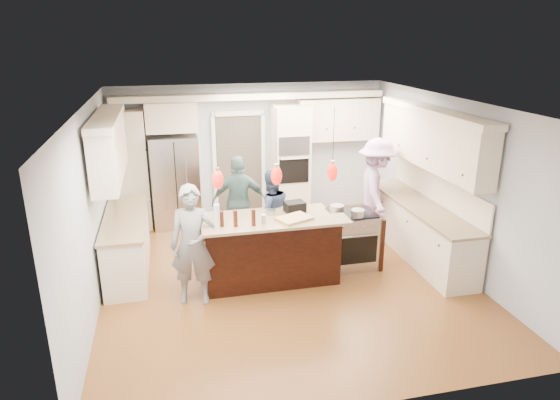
# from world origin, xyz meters

# --- Properties ---
(ground_plane) EXTENTS (6.00, 6.00, 0.00)m
(ground_plane) POSITION_xyz_m (0.00, 0.00, 0.00)
(ground_plane) COLOR brown
(ground_plane) RESTS_ON ground
(room_shell) EXTENTS (5.54, 6.04, 2.72)m
(room_shell) POSITION_xyz_m (0.00, 0.00, 1.82)
(room_shell) COLOR #B2BCC6
(room_shell) RESTS_ON ground
(refrigerator) EXTENTS (0.90, 0.70, 1.80)m
(refrigerator) POSITION_xyz_m (-1.55, 2.64, 0.90)
(refrigerator) COLOR #B7B7BC
(refrigerator) RESTS_ON ground
(oven_column) EXTENTS (0.72, 0.69, 2.30)m
(oven_column) POSITION_xyz_m (0.75, 2.67, 1.15)
(oven_column) COLOR beige
(oven_column) RESTS_ON ground
(back_upper_cabinets) EXTENTS (5.30, 0.61, 2.54)m
(back_upper_cabinets) POSITION_xyz_m (-0.75, 2.76, 1.67)
(back_upper_cabinets) COLOR beige
(back_upper_cabinets) RESTS_ON ground
(right_counter_run) EXTENTS (0.64, 3.10, 2.51)m
(right_counter_run) POSITION_xyz_m (2.44, 0.30, 1.06)
(right_counter_run) COLOR beige
(right_counter_run) RESTS_ON ground
(left_cabinets) EXTENTS (0.64, 2.30, 2.51)m
(left_cabinets) POSITION_xyz_m (-2.44, 0.80, 1.06)
(left_cabinets) COLOR beige
(left_cabinets) RESTS_ON ground
(kitchen_island) EXTENTS (2.10, 1.46, 1.12)m
(kitchen_island) POSITION_xyz_m (-0.25, 0.07, 0.49)
(kitchen_island) COLOR black
(kitchen_island) RESTS_ON ground
(island_range) EXTENTS (0.82, 0.71, 0.92)m
(island_range) POSITION_xyz_m (1.16, 0.15, 0.46)
(island_range) COLOR #B7B7BC
(island_range) RESTS_ON ground
(pendant_lights) EXTENTS (1.75, 0.15, 1.03)m
(pendant_lights) POSITION_xyz_m (-0.25, -0.51, 1.80)
(pendant_lights) COLOR black
(pendant_lights) RESTS_ON ground
(person_bar_end) EXTENTS (0.70, 0.53, 1.72)m
(person_bar_end) POSITION_xyz_m (-1.42, -0.45, 0.86)
(person_bar_end) COLOR slate
(person_bar_end) RESTS_ON ground
(person_far_left) EXTENTS (0.81, 0.68, 1.51)m
(person_far_left) POSITION_xyz_m (-0.05, 0.85, 0.76)
(person_far_left) COLOR navy
(person_far_left) RESTS_ON ground
(person_far_right) EXTENTS (1.00, 0.50, 1.65)m
(person_far_right) POSITION_xyz_m (-0.50, 1.36, 0.83)
(person_far_right) COLOR slate
(person_far_right) RESTS_ON ground
(person_range_side) EXTENTS (1.00, 1.36, 1.88)m
(person_range_side) POSITION_xyz_m (1.97, 1.11, 0.94)
(person_range_side) COLOR #BC93C6
(person_range_side) RESTS_ON ground
(floor_rug) EXTENTS (0.70, 0.91, 0.01)m
(floor_rug) POSITION_xyz_m (2.40, 0.07, 0.01)
(floor_rug) COLOR olive
(floor_rug) RESTS_ON ground
(water_bottle) EXTENTS (0.09, 0.09, 0.34)m
(water_bottle) POSITION_xyz_m (-1.08, -0.53, 1.29)
(water_bottle) COLOR silver
(water_bottle) RESTS_ON kitchen_island
(beer_bottle_a) EXTENTS (0.07, 0.07, 0.22)m
(beer_bottle_a) POSITION_xyz_m (-1.01, -0.49, 1.23)
(beer_bottle_a) COLOR #40160B
(beer_bottle_a) RESTS_ON kitchen_island
(beer_bottle_b) EXTENTS (0.07, 0.07, 0.24)m
(beer_bottle_b) POSITION_xyz_m (-0.59, -0.56, 1.24)
(beer_bottle_b) COLOR #40160B
(beer_bottle_b) RESTS_ON kitchen_island
(beer_bottle_c) EXTENTS (0.07, 0.07, 0.24)m
(beer_bottle_c) POSITION_xyz_m (-0.83, -0.54, 1.24)
(beer_bottle_c) COLOR #40160B
(beer_bottle_c) RESTS_ON kitchen_island
(drink_can) EXTENTS (0.09, 0.09, 0.13)m
(drink_can) POSITION_xyz_m (-0.43, -0.49, 1.18)
(drink_can) COLOR #B7B7BC
(drink_can) RESTS_ON kitchen_island
(cutting_board) EXTENTS (0.57, 0.49, 0.04)m
(cutting_board) POSITION_xyz_m (0.02, -0.47, 1.14)
(cutting_board) COLOR tan
(cutting_board) RESTS_ON kitchen_island
(pot_large) EXTENTS (0.22, 0.22, 0.13)m
(pot_large) POSITION_xyz_m (0.89, 0.18, 0.98)
(pot_large) COLOR #B7B7BC
(pot_large) RESTS_ON island_range
(pot_small) EXTENTS (0.22, 0.22, 0.11)m
(pot_small) POSITION_xyz_m (1.16, -0.03, 0.97)
(pot_small) COLOR #B7B7BC
(pot_small) RESTS_ON island_range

